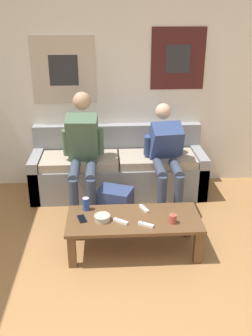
% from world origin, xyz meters
% --- Properties ---
extents(wall_back, '(10.00, 0.07, 2.55)m').
position_xyz_m(wall_back, '(0.00, 2.90, 1.28)').
color(wall_back, white).
rests_on(wall_back, ground_plane).
extents(couch, '(2.08, 0.67, 0.80)m').
position_xyz_m(couch, '(0.09, 2.57, 0.29)').
color(couch, gray).
rests_on(couch, ground_plane).
extents(coffee_table, '(1.23, 0.54, 0.35)m').
position_xyz_m(coffee_table, '(0.18, 1.32, 0.29)').
color(coffee_table, brown).
rests_on(coffee_table, ground_plane).
extents(person_seated_adult, '(0.47, 0.95, 1.28)m').
position_xyz_m(person_seated_adult, '(-0.31, 2.25, 0.70)').
color(person_seated_adult, '#384256').
rests_on(person_seated_adult, ground_plane).
extents(person_seated_teen, '(0.47, 0.98, 1.12)m').
position_xyz_m(person_seated_teen, '(0.62, 2.26, 0.62)').
color(person_seated_teen, '#384256').
rests_on(person_seated_teen, ground_plane).
extents(backpack, '(0.42, 0.38, 0.36)m').
position_xyz_m(backpack, '(0.02, 1.89, 0.17)').
color(backpack, navy).
rests_on(backpack, ground_plane).
extents(ceramic_bowl, '(0.15, 0.15, 0.05)m').
position_xyz_m(ceramic_bowl, '(-0.11, 1.29, 0.38)').
color(ceramic_bowl, '#B7B2A8').
rests_on(ceramic_bowl, coffee_table).
extents(pillar_candle, '(0.07, 0.07, 0.09)m').
position_xyz_m(pillar_candle, '(0.52, 1.21, 0.39)').
color(pillar_candle, '#B24C42').
rests_on(pillar_candle, coffee_table).
extents(drink_can_blue, '(0.07, 0.07, 0.12)m').
position_xyz_m(drink_can_blue, '(-0.26, 1.50, 0.41)').
color(drink_can_blue, '#28479E').
rests_on(drink_can_blue, coffee_table).
extents(game_controller_near_left, '(0.09, 0.15, 0.03)m').
position_xyz_m(game_controller_near_left, '(0.29, 1.46, 0.36)').
color(game_controller_near_left, white).
rests_on(game_controller_near_left, coffee_table).
extents(game_controller_near_right, '(0.14, 0.10, 0.03)m').
position_xyz_m(game_controller_near_right, '(0.28, 1.17, 0.36)').
color(game_controller_near_right, white).
rests_on(game_controller_near_right, coffee_table).
extents(game_controller_far_center, '(0.14, 0.11, 0.03)m').
position_xyz_m(game_controller_far_center, '(0.06, 1.24, 0.36)').
color(game_controller_far_center, white).
rests_on(game_controller_far_center, coffee_table).
extents(cell_phone, '(0.10, 0.15, 0.01)m').
position_xyz_m(cell_phone, '(-0.29, 1.32, 0.35)').
color(cell_phone, black).
rests_on(cell_phone, coffee_table).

